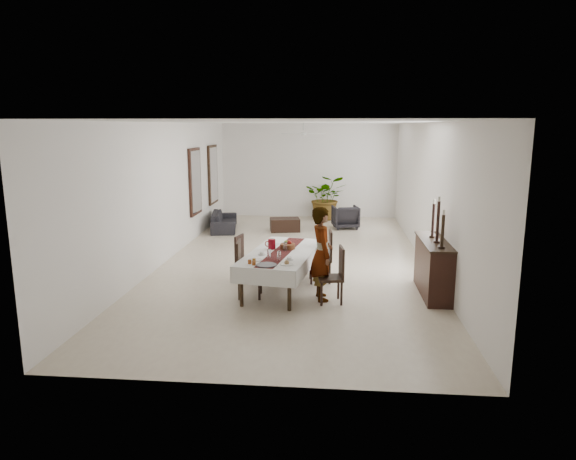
{
  "coord_description": "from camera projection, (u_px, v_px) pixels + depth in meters",
  "views": [
    {
      "loc": [
        0.92,
        -11.72,
        3.12
      ],
      "look_at": [
        -0.02,
        -1.58,
        1.05
      ],
      "focal_mm": 32.0,
      "sensor_mm": 36.0,
      "label": 1
    }
  ],
  "objects": [
    {
      "name": "chair_right_far_leg_bl",
      "position": [
        311.0,
        274.0,
        10.25
      ],
      "size": [
        0.05,
        0.05,
        0.44
      ],
      "primitive_type": "cylinder",
      "rotation": [
        0.0,
        0.0,
        0.1
      ],
      "color": "black",
      "rests_on": "floor"
    },
    {
      "name": "sideboard_top",
      "position": [
        435.0,
        241.0,
        9.49
      ],
      "size": [
        0.49,
        1.74,
        0.03
      ],
      "primitive_type": "cube",
      "color": "black",
      "rests_on": "sideboard_body"
    },
    {
      "name": "tablecloth_drape_left",
      "position": [
        254.0,
        257.0,
        10.02
      ],
      "size": [
        0.41,
        2.51,
        0.3
      ],
      "primitive_type": "cube",
      "rotation": [
        0.0,
        0.0,
        -0.16
      ],
      "color": "white",
      "rests_on": "dining_table_top"
    },
    {
      "name": "tablecloth_drape_far",
      "position": [
        297.0,
        245.0,
        11.08
      ],
      "size": [
        1.15,
        0.19,
        0.3
      ],
      "primitive_type": "cube",
      "rotation": [
        0.0,
        0.0,
        -0.16
      ],
      "color": "white",
      "rests_on": "dining_table_top"
    },
    {
      "name": "woman",
      "position": [
        322.0,
        254.0,
        9.26
      ],
      "size": [
        0.54,
        0.7,
        1.71
      ],
      "primitive_type": "imported",
      "rotation": [
        0.0,
        0.0,
        1.8
      ],
      "color": "gray",
      "rests_on": "floor"
    },
    {
      "name": "chair_left_far_leg_fl",
      "position": [
        244.0,
        269.0,
        10.68
      ],
      "size": [
        0.05,
        0.05,
        0.39
      ],
      "primitive_type": "cylinder",
      "rotation": [
        0.0,
        0.0,
        -0.24
      ],
      "color": "black",
      "rests_on": "floor"
    },
    {
      "name": "table_leg_br",
      "position": [
        315.0,
        259.0,
        10.89
      ],
      "size": [
        0.08,
        0.08,
        0.69
      ],
      "primitive_type": "cylinder",
      "rotation": [
        0.0,
        0.0,
        -0.16
      ],
      "color": "black",
      "rests_on": "floor"
    },
    {
      "name": "chair_left_far_leg_fr",
      "position": [
        237.0,
        273.0,
        10.38
      ],
      "size": [
        0.05,
        0.05,
        0.39
      ],
      "primitive_type": "cylinder",
      "rotation": [
        0.0,
        0.0,
        -0.24
      ],
      "color": "black",
      "rests_on": "floor"
    },
    {
      "name": "candlestick_mid_base",
      "position": [
        437.0,
        242.0,
        9.32
      ],
      "size": [
        0.11,
        0.11,
        0.03
      ],
      "primitive_type": "cylinder",
      "color": "black",
      "rests_on": "sideboard_top"
    },
    {
      "name": "fruit_basket",
      "position": [
        288.0,
        246.0,
        10.06
      ],
      "size": [
        0.3,
        0.3,
        0.1
      ],
      "primitive_type": "cylinder",
      "color": "brown",
      "rests_on": "tablecloth_top"
    },
    {
      "name": "saucer_left",
      "position": [
        262.0,
        255.0,
        9.59
      ],
      "size": [
        0.15,
        0.15,
        0.01
      ],
      "primitive_type": "cylinder",
      "color": "silver",
      "rests_on": "tablecloth_top"
    },
    {
      "name": "chair_right_near_leg_bl",
      "position": [
        322.0,
        294.0,
        9.02
      ],
      "size": [
        0.05,
        0.05,
        0.43
      ],
      "primitive_type": "cylinder",
      "rotation": [
        0.0,
        0.0,
        0.15
      ],
      "color": "black",
      "rests_on": "floor"
    },
    {
      "name": "wine_glass_mid",
      "position": [
        269.0,
        254.0,
        9.34
      ],
      "size": [
        0.07,
        0.07,
        0.17
      ],
      "primitive_type": "cylinder",
      "color": "white",
      "rests_on": "tablecloth_top"
    },
    {
      "name": "chair_right_near_back",
      "position": [
        342.0,
        262.0,
        9.11
      ],
      "size": [
        0.1,
        0.43,
        0.55
      ],
      "primitive_type": "cube",
      "rotation": [
        0.0,
        0.0,
        1.72
      ],
      "color": "black",
      "rests_on": "chair_right_near_seat"
    },
    {
      "name": "saucer_right",
      "position": [
        289.0,
        260.0,
        9.22
      ],
      "size": [
        0.15,
        0.15,
        0.01
      ],
      "primitive_type": "cylinder",
      "color": "silver",
      "rests_on": "tablecloth_top"
    },
    {
      "name": "table_leg_fr",
      "position": [
        289.0,
        291.0,
        8.76
      ],
      "size": [
        0.08,
        0.08,
        0.69
      ],
      "primitive_type": "cylinder",
      "rotation": [
        0.0,
        0.0,
        -0.16
      ],
      "color": "black",
      "rests_on": "floor"
    },
    {
      "name": "sofa",
      "position": [
        224.0,
        221.0,
        15.66
      ],
      "size": [
        1.01,
        1.93,
        0.54
      ],
      "primitive_type": "imported",
      "rotation": [
        0.0,
        0.0,
        1.74
      ],
      "color": "#242226",
      "rests_on": "floor"
    },
    {
      "name": "chair_left_far_seat",
      "position": [
        248.0,
        261.0,
        10.43
      ],
      "size": [
        0.48,
        0.48,
        0.05
      ],
      "primitive_type": "cube",
      "rotation": [
        0.0,
        0.0,
        -1.81
      ],
      "color": "black",
      "rests_on": "chair_left_far_leg_fl"
    },
    {
      "name": "potted_plant",
      "position": [
        327.0,
        197.0,
        17.27
      ],
      "size": [
        1.4,
        1.23,
        1.51
      ],
      "primitive_type": "imported",
      "rotation": [
        0.0,
        0.0,
        -0.04
      ],
      "color": "#2B5A24",
      "rests_on": "floor"
    },
    {
      "name": "table_leg_fl",
      "position": [
        241.0,
        287.0,
        8.97
      ],
      "size": [
        0.08,
        0.08,
        0.69
      ],
      "primitive_type": "cylinder",
      "rotation": [
        0.0,
        0.0,
        -0.16
      ],
      "color": "black",
      "rests_on": "floor"
    },
    {
      "name": "red_pitcher",
      "position": [
        272.0,
        244.0,
        10.03
      ],
      "size": [
        0.17,
        0.17,
        0.2
      ],
      "primitive_type": "cylinder",
      "rotation": [
        0.0,
        0.0,
        -0.16
      ],
      "color": "maroon",
      "rests_on": "tablecloth_top"
    },
    {
      "name": "fruit_red",
      "position": [
        289.0,
        243.0,
        10.06
      ],
      "size": [
        0.09,
        0.09,
        0.09
      ],
      "primitive_type": "sphere",
      "color": "maroon",
      "rests_on": "fruit_basket"
    },
    {
      "name": "candlestick_near_base",
      "position": [
        442.0,
        247.0,
        8.89
      ],
      "size": [
        0.11,
        0.11,
        0.03
      ],
      "primitive_type": "cylinder",
      "color": "black",
      "rests_on": "sideboard_top"
    },
    {
      "name": "fan_hub",
      "position": [
        303.0,
        134.0,
        14.49
      ],
      "size": [
        0.16,
        0.16,
        0.08
      ],
      "primitive_type": "cylinder",
      "color": "silver",
      "rests_on": "fan_rod"
    },
    {
      "name": "chair_left_far_leg_br",
      "position": [
        252.0,
        275.0,
        10.27
      ],
      "size": [
        0.05,
        0.05,
        0.39
      ],
      "primitive_type": "cylinder",
      "rotation": [
        0.0,
        0.0,
        -0.24
      ],
      "color": "black",
      "rests_on": "floor"
    },
    {
      "name": "chair_left_near_leg_fr",
      "position": [
        239.0,
        288.0,
        9.33
      ],
      "size": [
        0.05,
        0.05,
        0.44
      ],
      "primitive_type": "cylinder",
      "rotation": [
        0.0,
        0.0,
        0.07
      ],
      "color": "black",
      "rests_on": "floor"
    },
    {
      "name": "wall_left",
      "position": [
        168.0,
        192.0,
        12.09
      ],
      "size": [
        0.02,
        12.0,
        3.2
      ],
      "primitive_type": "cube",
      "color": "white",
      "rests_on": "floor"
    },
    {
      "name": "chair_left_near_leg_bl",
      "position": [
        261.0,
        282.0,
        9.69
      ],
      "size": [
        0.05,
        0.05,
        0.44
      ],
      "primitive_type": "cylinder",
      "rotation": [
        0.0,
        0.0,
        0.07
      ],
      "color": "black",
      "rests_on": "floor"
    },
    {
      "name": "wine_glass_far",
      "position": [
        285.0,
        247.0,
        9.87
      ],
      "size": [
        0.07,
        0.07,
        0.17
      ],
      "primitive_type": "cylinder",
      "color": "silver",
      "rests_on": "tablecloth_top"
    },
    {
      "name": "plate_near_right",
      "position": [
        287.0,
        264.0,
        8.93
      ],
      "size": [
        0.24,
        0.24,
        0.01
      ],
      "primitive_type": "cylinder",
      "color": "white",
      "rests_on": "tablecloth_top"
    },
    {
      "name": "bread_near_right",
      "position": [
        287.0,
        263.0,
        8.92
      ],
      "size": [
        0.09,
        0.09,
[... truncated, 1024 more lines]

